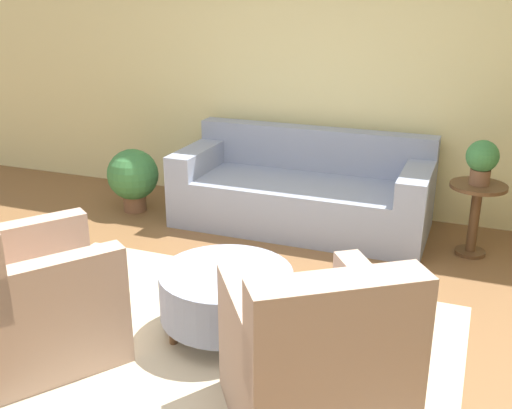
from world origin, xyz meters
TOP-DOWN VIEW (x-y plane):
  - ground_plane at (0.00, 0.00)m, footprint 16.00×16.00m
  - wall_back at (0.00, 2.73)m, footprint 9.34×0.12m
  - rug at (0.00, 0.00)m, footprint 3.08×2.11m
  - couch at (-0.01, 2.15)m, footprint 2.27×0.97m
  - armchair_left at (-0.86, -0.47)m, footprint 1.11×1.12m
  - armchair_right at (0.86, -0.47)m, footprint 1.11×1.12m
  - ottoman_table at (0.10, 0.18)m, footprint 0.83×0.83m
  - side_table at (1.48, 2.01)m, footprint 0.45×0.45m
  - potted_plant_on_side_table at (1.48, 2.01)m, footprint 0.25×0.25m
  - potted_plant_floor at (-1.66, 1.89)m, footprint 0.50×0.50m

SIDE VIEW (x-z plane):
  - ground_plane at x=0.00m, z-range 0.00..0.00m
  - rug at x=0.00m, z-range 0.00..0.01m
  - ottoman_table at x=0.10m, z-range 0.07..0.49m
  - couch at x=-0.01m, z-range -0.11..0.73m
  - potted_plant_floor at x=-1.66m, z-range 0.04..0.66m
  - armchair_left at x=-0.86m, z-range -0.10..0.84m
  - armchair_right at x=0.86m, z-range -0.10..0.84m
  - side_table at x=1.48m, z-range 0.10..0.70m
  - potted_plant_on_side_table at x=1.48m, z-range 0.63..0.99m
  - wall_back at x=0.00m, z-range 0.00..2.80m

